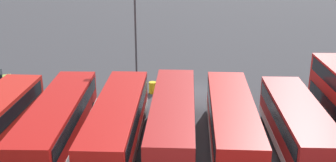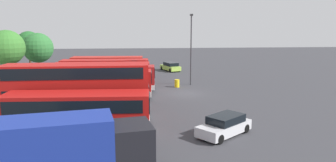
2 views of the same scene
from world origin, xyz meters
TOP-DOWN VIEW (x-y plane):
  - ground_plane at (0.00, 0.00)m, footprint 140.00×140.00m
  - bus_single_deck_near_end at (-12.59, 9.36)m, footprint 3.00×10.24m
  - bus_double_decker_second at (-9.03, 10.02)m, footprint 2.64×11.58m
  - bus_single_deck_third at (-5.44, 9.94)m, footprint 2.82×10.53m
  - bus_single_deck_fourth at (-1.61, 9.57)m, footprint 3.08×11.81m
  - bus_single_deck_fifth at (1.94, 9.24)m, footprint 3.00×12.15m
  - bus_single_deck_sixth at (5.29, 9.67)m, footprint 2.91×12.06m
  - bus_single_deck_seventh at (8.92, 9.66)m, footprint 2.65×11.84m
  - bus_single_deck_far_end at (12.80, 9.74)m, footprint 3.11×10.58m
  - box_truck_blue at (-19.31, 8.29)m, footprint 3.82×7.83m
  - car_hatchback_silver at (17.80, -0.22)m, footprint 4.73×3.29m
  - car_small_green at (-13.80, -0.90)m, footprint 4.10×4.46m
  - lamp_post_tall at (5.12, -1.58)m, footprint 0.70×0.30m
  - waste_bin_yellow at (3.65, 0.37)m, footprint 0.60×0.60m
  - tree_leftmost at (21.60, 23.78)m, footprint 3.92×3.92m
  - tree_midleft at (10.44, 23.00)m, footprint 4.79×4.79m
  - tree_midright at (17.84, 21.17)m, footprint 4.78×4.78m

SIDE VIEW (x-z plane):
  - ground_plane at x=0.00m, z-range 0.00..0.00m
  - waste_bin_yellow at x=3.65m, z-range 0.00..0.95m
  - car_small_green at x=-13.80m, z-range -0.01..1.42m
  - car_hatchback_silver at x=17.80m, z-range -0.01..1.42m
  - bus_single_deck_near_end at x=-12.59m, z-range 0.14..3.09m
  - bus_single_deck_far_end at x=12.80m, z-range 0.15..3.10m
  - bus_single_deck_third at x=-5.44m, z-range 0.15..3.10m
  - bus_single_deck_fourth at x=-1.61m, z-range 0.15..3.10m
  - bus_single_deck_seventh at x=8.92m, z-range 0.15..3.10m
  - bus_single_deck_sixth at x=5.29m, z-range 0.15..3.10m
  - bus_single_deck_fifth at x=1.94m, z-range 0.15..3.10m
  - box_truck_blue at x=-19.31m, z-range 0.11..3.31m
  - bus_double_decker_second at x=-9.03m, z-range 0.17..4.72m
  - tree_midright at x=17.84m, z-range 0.80..7.19m
  - tree_midleft at x=10.44m, z-range 1.08..8.06m
  - tree_leftmost at x=21.60m, z-range 1.31..7.90m
  - lamp_post_tall at x=5.12m, z-range 0.70..9.67m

